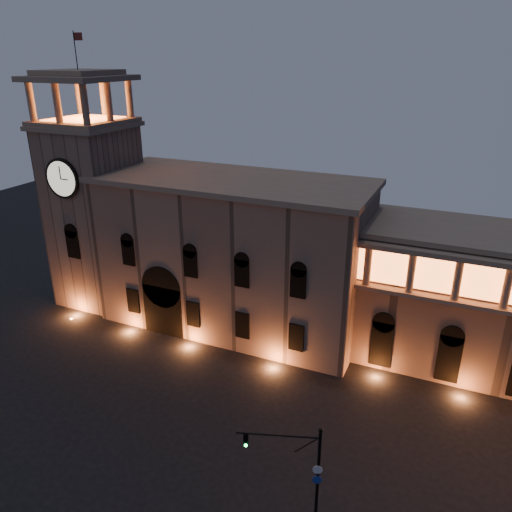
% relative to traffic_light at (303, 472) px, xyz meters
% --- Properties ---
extents(ground, '(160.00, 160.00, 0.00)m').
position_rel_traffic_light_xyz_m(ground, '(-14.47, 1.00, -4.16)').
color(ground, black).
rests_on(ground, ground).
extents(government_building, '(30.80, 12.80, 17.60)m').
position_rel_traffic_light_xyz_m(government_building, '(-16.55, 22.93, 4.61)').
color(government_building, '#7B6050').
rests_on(government_building, ground).
extents(clock_tower, '(9.80, 9.80, 32.40)m').
position_rel_traffic_light_xyz_m(clock_tower, '(-34.97, 21.97, 8.34)').
color(clock_tower, '#7B6050').
rests_on(clock_tower, ground).
extents(traffic_light, '(5.53, 2.09, 7.93)m').
position_rel_traffic_light_xyz_m(traffic_light, '(0.00, 0.00, 0.00)').
color(traffic_light, black).
rests_on(traffic_light, ground).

